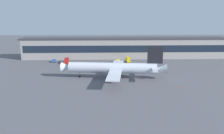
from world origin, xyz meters
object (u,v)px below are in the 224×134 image
Objects in this scene: traffic_cone_0 at (180,87)px; baggage_tug at (117,61)px; stair_truck at (128,59)px; fuel_truck at (67,60)px; follow_me_car at (155,60)px; airliner at (114,68)px; pushback_tractor at (54,61)px.

baggage_tug is at bearing 112.40° from traffic_cone_0.
stair_truck is 0.71× the size of fuel_truck.
baggage_tug reaches higher than traffic_cone_0.
stair_truck is at bearing 105.82° from traffic_cone_0.
follow_me_car is 19.30m from stair_truck.
airliner reaches higher than follow_me_car.
airliner is at bearing -105.33° from stair_truck.
airliner is 50.96m from fuel_truck.
stair_truck is (-19.28, -0.09, 0.89)m from follow_me_car.
airliner is 44.45m from stair_truck.
pushback_tractor is (-9.58, 4.32, -0.83)m from fuel_truck.
baggage_tug is 44.42m from pushback_tractor.
stair_truck reaches higher than follow_me_car.
baggage_tug is 7.56m from stair_truck.
airliner is at bearing -48.27° from pushback_tractor.
baggage_tug is at bearing -176.44° from stair_truck.
baggage_tug is 26.78m from follow_me_car.
stair_truck is 8.34× the size of traffic_cone_0.
stair_truck is at bearing 3.56° from baggage_tug.
stair_truck is at bearing 74.67° from airliner.
airliner reaches higher than fuel_truck.
baggage_tug is 0.66× the size of stair_truck.
baggage_tug is at bearing 84.29° from airliner.
pushback_tractor is at bearing 138.00° from traffic_cone_0.
airliner is 8.82× the size of stair_truck.
traffic_cone_0 is (68.74, -61.90, -0.68)m from pushback_tractor.
follow_me_car reaches higher than traffic_cone_0.
airliner is at bearing -125.90° from follow_me_car.
follow_me_car is (31.00, 42.83, -4.26)m from airliner.
fuel_truck is (-61.53, -2.18, 0.79)m from follow_me_car.
airliner is at bearing 149.41° from traffic_cone_0.
airliner is 10.57× the size of pushback_tractor.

